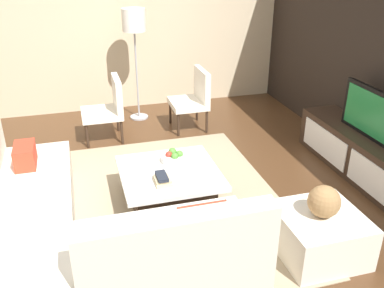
# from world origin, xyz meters

# --- Properties ---
(ground_plane) EXTENTS (14.00, 14.00, 0.00)m
(ground_plane) POSITION_xyz_m (0.00, 0.00, 0.00)
(ground_plane) COLOR #4C301C
(side_wall_left) EXTENTS (0.12, 5.20, 2.80)m
(side_wall_left) POSITION_xyz_m (-3.20, 0.20, 1.40)
(side_wall_left) COLOR beige
(side_wall_left) RESTS_ON ground
(area_rug) EXTENTS (3.06, 2.50, 0.01)m
(area_rug) POSITION_xyz_m (-0.10, 0.00, 0.01)
(area_rug) COLOR tan
(area_rug) RESTS_ON ground
(media_console) EXTENTS (2.14, 0.50, 0.50)m
(media_console) POSITION_xyz_m (-0.00, 2.40, 0.25)
(media_console) COLOR #332319
(media_console) RESTS_ON ground
(television) EXTENTS (1.06, 0.06, 0.56)m
(television) POSITION_xyz_m (0.00, 2.40, 0.78)
(television) COLOR black
(television) RESTS_ON media_console
(sectional_couch) EXTENTS (2.47, 2.28, 0.84)m
(sectional_couch) POSITION_xyz_m (0.51, -0.91, 0.29)
(sectional_couch) COLOR silver
(sectional_couch) RESTS_ON ground
(coffee_table) EXTENTS (0.98, 1.00, 0.38)m
(coffee_table) POSITION_xyz_m (-0.10, 0.10, 0.20)
(coffee_table) COLOR #332319
(coffee_table) RESTS_ON ground
(accent_chair_near) EXTENTS (0.53, 0.54, 0.87)m
(accent_chair_near) POSITION_xyz_m (-1.92, -0.33, 0.49)
(accent_chair_near) COLOR #332319
(accent_chair_near) RESTS_ON ground
(floor_lamp) EXTENTS (0.34, 0.34, 1.66)m
(floor_lamp) POSITION_xyz_m (-2.58, 0.18, 1.41)
(floor_lamp) COLOR #A5A5AA
(floor_lamp) RESTS_ON ground
(ottoman) EXTENTS (0.70, 0.70, 0.40)m
(ottoman) POSITION_xyz_m (1.05, 1.16, 0.20)
(ottoman) COLOR silver
(ottoman) RESTS_ON ground
(fruit_bowl) EXTENTS (0.28, 0.28, 0.13)m
(fruit_bowl) POSITION_xyz_m (-0.28, 0.20, 0.43)
(fruit_bowl) COLOR silver
(fruit_bowl) RESTS_ON coffee_table
(accent_chair_far) EXTENTS (0.57, 0.50, 0.87)m
(accent_chair_far) POSITION_xyz_m (-1.99, 0.91, 0.49)
(accent_chair_far) COLOR #332319
(accent_chair_far) RESTS_ON ground
(decorative_ball) EXTENTS (0.28, 0.28, 0.28)m
(decorative_ball) POSITION_xyz_m (1.05, 1.16, 0.54)
(decorative_ball) COLOR #997247
(decorative_ball) RESTS_ON ottoman
(book_stack) EXTENTS (0.22, 0.16, 0.09)m
(book_stack) POSITION_xyz_m (0.12, -0.02, 0.42)
(book_stack) COLOR #CCB78C
(book_stack) RESTS_ON coffee_table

